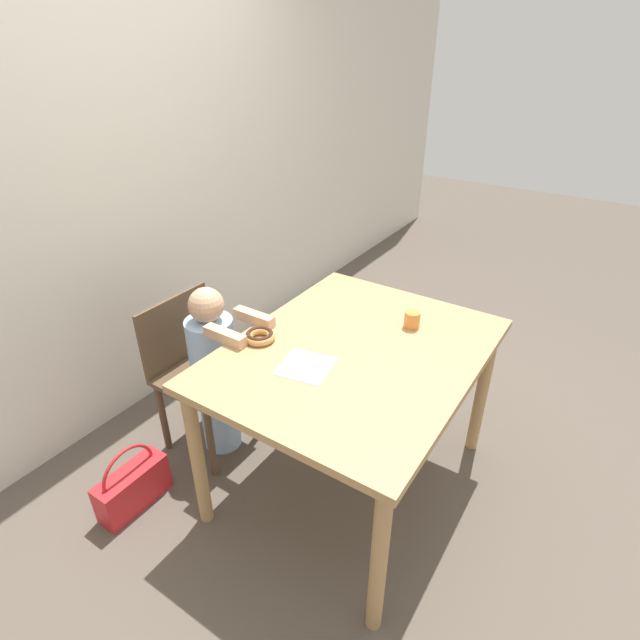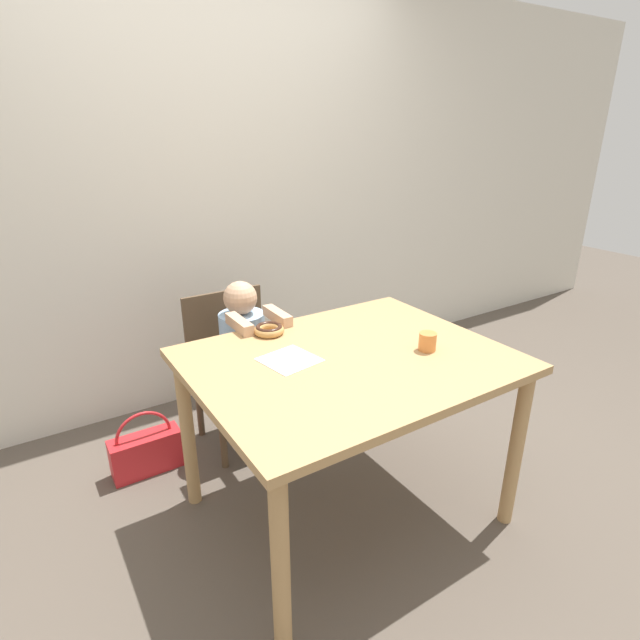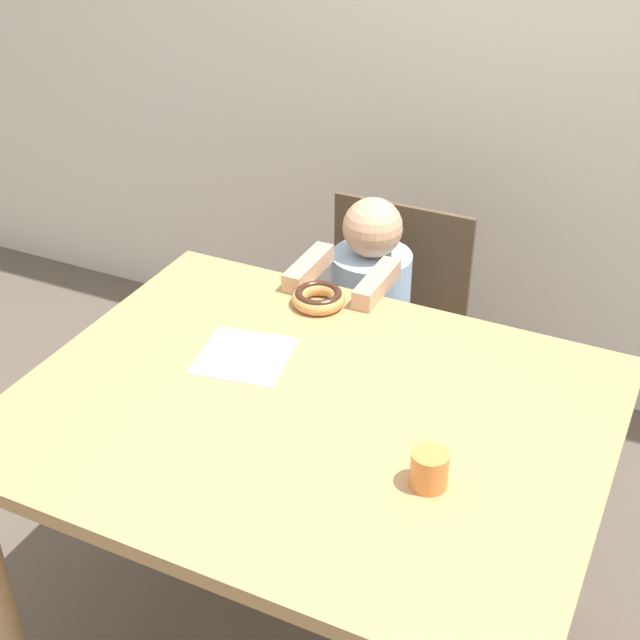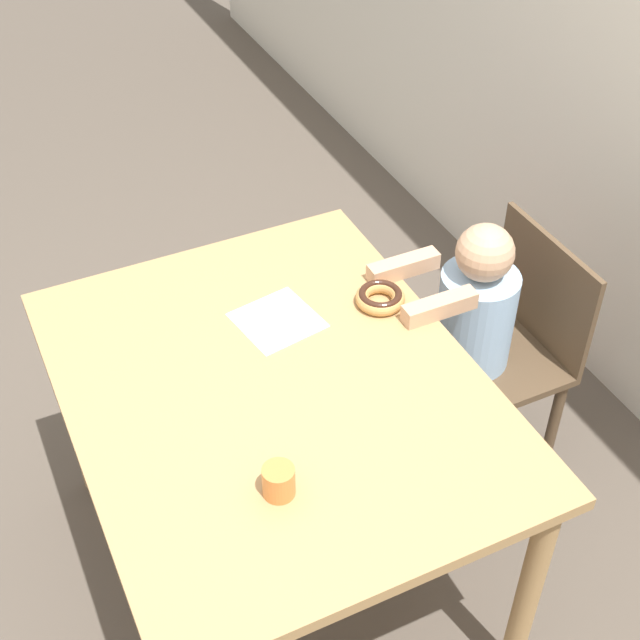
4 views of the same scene
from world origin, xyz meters
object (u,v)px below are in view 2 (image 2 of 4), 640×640
object	(u,v)px
child_figure	(245,366)
donut	(269,329)
handbag	(146,451)
chair	(236,363)
cup	(428,342)

from	to	relation	value
child_figure	donut	bearing A→B (deg)	-91.79
donut	handbag	size ratio (longest dim) A/B	0.39
donut	handbag	distance (m)	0.94
chair	handbag	distance (m)	0.63
donut	cup	size ratio (longest dim) A/B	1.78
chair	donut	bearing A→B (deg)	-91.31
chair	cup	xyz separation A→B (m)	(0.46, -0.94, 0.37)
handbag	donut	bearing A→B (deg)	-36.51
child_figure	cup	world-z (taller)	child_figure
child_figure	chair	bearing A→B (deg)	90.00
child_figure	cup	size ratio (longest dim) A/B	12.28
chair	handbag	bearing A→B (deg)	-174.93
donut	cup	xyz separation A→B (m)	(0.47, -0.50, 0.02)
chair	donut	distance (m)	0.56
cup	chair	bearing A→B (deg)	116.23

